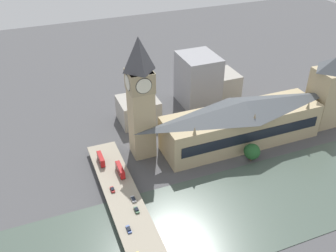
# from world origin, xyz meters

# --- Properties ---
(ground_plane) EXTENTS (600.00, 600.00, 0.00)m
(ground_plane) POSITION_xyz_m (0.00, 0.00, 0.00)
(ground_plane) COLOR #4C4C4F
(river_water) EXTENTS (57.23, 360.00, 0.30)m
(river_water) POSITION_xyz_m (-34.61, 0.00, 0.15)
(river_water) COLOR #47564C
(river_water) RESTS_ON ground_plane
(parliament_hall) EXTENTS (26.05, 99.04, 28.77)m
(parliament_hall) POSITION_xyz_m (15.80, -8.00, 14.29)
(parliament_hall) COLOR tan
(parliament_hall) RESTS_ON ground_plane
(clock_tower) EXTENTS (13.97, 13.97, 72.27)m
(clock_tower) POSITION_xyz_m (27.43, 51.89, 38.35)
(clock_tower) COLOR tan
(clock_tower) RESTS_ON ground_plane
(victoria_tower) EXTENTS (18.82, 18.82, 50.68)m
(victoria_tower) POSITION_xyz_m (15.85, -70.93, 23.34)
(victoria_tower) COLOR tan
(victoria_tower) RESTS_ON ground_plane
(road_bridge) EXTENTS (146.45, 16.70, 4.70)m
(road_bridge) POSITION_xyz_m (-34.61, 74.61, 3.79)
(road_bridge) COLOR gray
(road_bridge) RESTS_ON ground_plane
(double_decker_bus_lead) EXTENTS (11.29, 2.56, 4.82)m
(double_decker_bus_lead) POSITION_xyz_m (8.10, 70.99, 7.37)
(double_decker_bus_lead) COLOR red
(double_decker_bus_lead) RESTS_ON road_bridge
(double_decker_bus_mid) EXTENTS (10.50, 2.47, 4.86)m
(double_decker_bus_mid) POSITION_xyz_m (21.19, 78.43, 7.38)
(double_decker_bus_mid) COLOR red
(double_decker_bus_mid) RESTS_ON road_bridge
(car_northbound_lead) EXTENTS (4.24, 1.89, 1.53)m
(car_northbound_lead) POSITION_xyz_m (-21.39, 71.31, 5.46)
(car_northbound_lead) COLOR #2D5638
(car_northbound_lead) RESTS_ON road_bridge
(car_northbound_tail) EXTENTS (4.53, 1.76, 1.32)m
(car_northbound_tail) POSITION_xyz_m (-31.39, 78.19, 5.35)
(car_northbound_tail) COLOR navy
(car_northbound_tail) RESTS_ON road_bridge
(car_southbound_lead) EXTENTS (4.19, 1.89, 1.47)m
(car_southbound_lead) POSITION_xyz_m (-3.31, 78.38, 5.44)
(car_southbound_lead) COLOR maroon
(car_southbound_lead) RESTS_ON road_bridge
(car_southbound_mid) EXTENTS (4.40, 1.93, 1.40)m
(car_southbound_mid) POSITION_xyz_m (-13.84, 70.55, 5.41)
(car_southbound_mid) COLOR silver
(car_southbound_mid) RESTS_ON road_bridge
(city_block_west) EXTENTS (23.66, 24.65, 19.53)m
(city_block_west) POSITION_xyz_m (72.99, -24.04, 9.76)
(city_block_west) COLOR #A39E93
(city_block_west) RESTS_ON ground_plane
(city_block_center) EXTENTS (23.26, 25.65, 16.60)m
(city_block_center) POSITION_xyz_m (63.14, 42.96, 8.30)
(city_block_center) COLOR #A39E93
(city_block_center) RESTS_ON ground_plane
(city_block_east) EXTENTS (29.63, 25.21, 36.65)m
(city_block_east) POSITION_xyz_m (71.78, -4.98, 18.32)
(city_block_east) COLOR #939399
(city_block_east) RESTS_ON ground_plane
(tree_embankment_near) EXTENTS (8.02, 8.02, 10.64)m
(tree_embankment_near) POSITION_xyz_m (-2.27, -3.88, 6.62)
(tree_embankment_near) COLOR brown
(tree_embankment_near) RESTS_ON ground_plane
(tree_embankment_mid) EXTENTS (9.36, 9.36, 11.32)m
(tree_embankment_mid) POSITION_xyz_m (-3.36, -4.11, 6.63)
(tree_embankment_mid) COLOR brown
(tree_embankment_mid) RESTS_ON ground_plane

